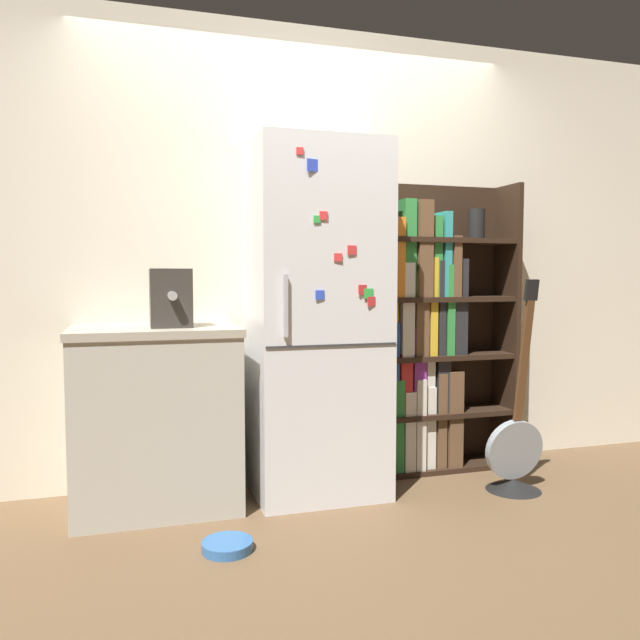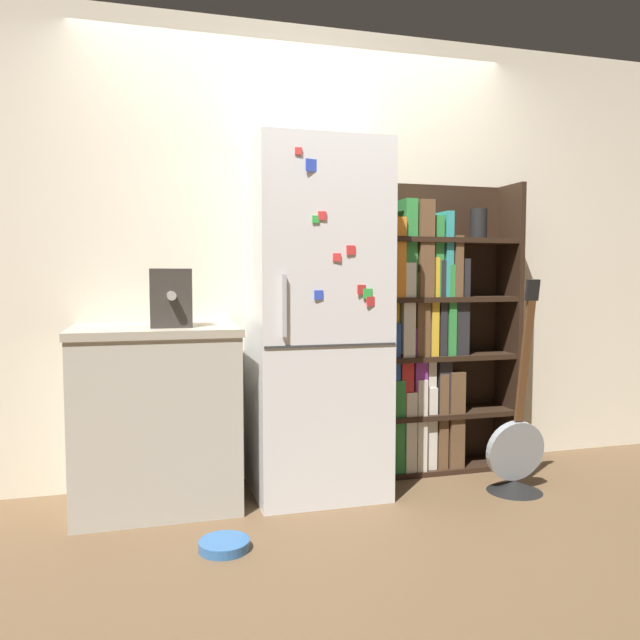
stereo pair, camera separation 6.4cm
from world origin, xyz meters
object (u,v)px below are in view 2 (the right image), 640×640
Objects in this scene: guitar at (516,461)px; pet_bowl at (224,544)px; espresso_machine at (170,298)px; bookshelf at (431,338)px; refrigerator at (316,320)px.

guitar reaches higher than pet_bowl.
espresso_machine is at bearing 170.68° from guitar.
bookshelf is at bearing 118.91° from guitar.
bookshelf reaches higher than espresso_machine.
espresso_machine reaches higher than pet_bowl.
bookshelf is 1.49× the size of guitar.
refrigerator is 0.80m from bookshelf.
espresso_machine is (-1.53, -0.20, 0.26)m from bookshelf.
espresso_machine is at bearing -172.54° from bookshelf.
espresso_machine is (-0.76, -0.03, 0.13)m from refrigerator.
espresso_machine is 1.31× the size of pet_bowl.
bookshelf is 5.97× the size of espresso_machine.
refrigerator is 1.08× the size of bookshelf.
pet_bowl is (0.19, -0.59, -1.04)m from espresso_machine.
bookshelf is (0.77, 0.18, -0.13)m from refrigerator.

